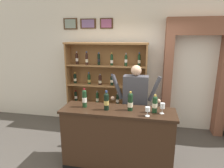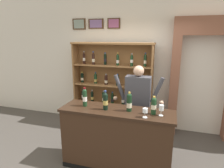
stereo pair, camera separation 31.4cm
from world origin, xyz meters
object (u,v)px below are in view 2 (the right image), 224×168
Objects in this scene: tasting_bottle_riserva at (105,101)px; tasting_bottle_rosso at (129,102)px; shopkeeper at (138,99)px; wine_glass_center at (161,108)px; tasting_bottle_prosecco at (154,105)px; wine_glass_right at (145,111)px; tasting_bottle_chianti at (85,97)px; wine_shelf at (113,85)px; tasting_counter at (116,139)px.

tasting_bottle_riserva reaches higher than tasting_bottle_rosso.
wine_glass_center is at bearing -54.47° from shopkeeper.
wine_glass_right is (-0.10, -0.17, -0.04)m from tasting_bottle_prosecco.
wine_glass_center reaches higher than wine_glass_right.
tasting_bottle_chianti is 1.04m from wine_glass_right.
shopkeeper reaches higher than tasting_bottle_riserva.
wine_shelf reaches higher than wine_glass_center.
tasting_bottle_prosecco is at bearing -0.07° from tasting_counter.
tasting_bottle_rosso is (0.75, 0.00, -0.01)m from tasting_bottle_chianti.
tasting_bottle_riserva is (-0.17, -0.04, 0.67)m from tasting_counter.
tasting_bottle_riserva is 1.13× the size of tasting_bottle_prosecco.
tasting_bottle_prosecco is (1.09, -1.46, 0.12)m from wine_shelf.
tasting_bottle_rosso is at bearing 178.10° from tasting_bottle_prosecco.
tasting_bottle_prosecco is at bearing -0.62° from tasting_bottle_chianti.
wine_shelf is at bearing 131.28° from shopkeeper.
wine_glass_right is 0.84× the size of wine_glass_center.
wine_glass_center is at bearing -13.21° from tasting_bottle_prosecco.
wine_shelf is 6.59× the size of tasting_bottle_rosso.
tasting_bottle_chianti is (-0.55, 0.01, 0.68)m from tasting_counter.
wine_glass_center is (0.45, -0.64, 0.11)m from shopkeeper.
tasting_bottle_chianti is 1.94× the size of wine_glass_center.
shopkeeper is at bearing 107.06° from wine_glass_right.
tasting_bottle_chianti is at bearing -142.77° from shopkeeper.
wine_shelf reaches higher than tasting_bottle_chianti.
shopkeeper reaches higher than tasting_counter.
shopkeeper is at bearing 125.53° from wine_glass_center.
shopkeeper is at bearing 37.23° from tasting_bottle_chianti.
tasting_bottle_prosecco is 0.20m from wine_glass_right.
tasting_counter is 1.09× the size of shopkeeper.
shopkeeper is at bearing 69.08° from tasting_counter.
tasting_counter is 0.87m from tasting_bottle_chianti.
tasting_bottle_chianti is 0.38m from tasting_bottle_riserva.
wine_shelf reaches higher than tasting_bottle_riserva.
wine_shelf is 6.33× the size of tasting_bottle_chianti.
tasting_bottle_rosso is at bearing 175.44° from wine_glass_center.
tasting_bottle_riserva is at bearing -177.01° from tasting_bottle_prosecco.
wine_glass_right is at bearing -33.22° from tasting_bottle_rosso.
tasting_bottle_riserva is at bearing -172.10° from tasting_bottle_rosso.
shopkeeper reaches higher than tasting_bottle_prosecco.
wine_glass_center is (1.20, -1.49, 0.10)m from wine_shelf.
wine_glass_center is (0.86, 0.01, -0.03)m from tasting_bottle_riserva.
shopkeeper is 0.71m from tasting_bottle_prosecco.
tasting_bottle_prosecco is 1.69× the size of wine_glass_center.
tasting_bottle_prosecco reaches higher than wine_glass_right.
tasting_counter is (0.52, -1.46, -0.54)m from wine_shelf.
tasting_bottle_rosso is at bearing 7.90° from tasting_bottle_riserva.
tasting_counter is at bearing -176.62° from tasting_bottle_rosso.
tasting_bottle_rosso is (-0.03, -0.60, 0.14)m from shopkeeper.
tasting_bottle_riserva is (-0.41, -0.65, 0.14)m from shopkeeper.
wine_shelf is at bearing 128.94° from wine_glass_center.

